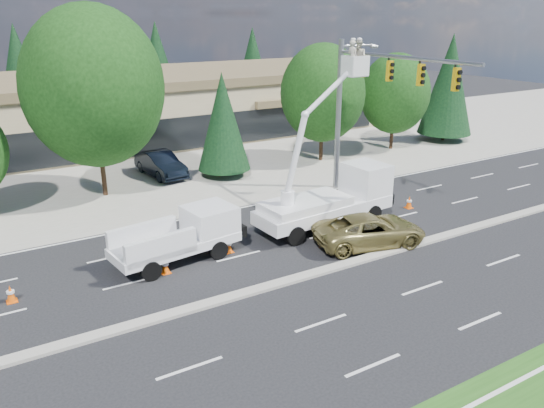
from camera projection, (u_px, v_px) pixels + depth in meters
ground at (275, 286)px, 21.45m from camera, size 140.00×140.00×0.00m
concrete_apron at (130, 168)px, 37.64m from camera, size 140.00×22.00×0.01m
road_median at (275, 284)px, 21.43m from camera, size 120.00×0.55×0.12m
strip_mall at (93, 108)px, 44.75m from camera, size 50.40×15.40×5.50m
tree_front_d at (94, 87)px, 29.96m from camera, size 7.95×7.95×11.04m
tree_front_e at (223, 122)px, 34.73m from camera, size 3.50×3.50×6.90m
tree_front_f at (323, 93)px, 38.14m from camera, size 6.13×6.13×8.50m
tree_front_g at (395, 94)px, 41.67m from camera, size 5.46×5.46×7.58m
tree_front_h at (449, 84)px, 44.43m from camera, size 4.51×4.51×8.90m
tree_back_b at (19, 70)px, 51.79m from camera, size 4.86×4.86×9.58m
tree_back_c at (157, 63)px, 58.49m from camera, size 4.89×4.89×9.64m
tree_back_d at (253, 62)px, 64.37m from camera, size 4.50×4.50×8.88m
signal_mast at (363, 95)px, 29.91m from camera, size 2.76×10.16×9.00m
utility_pickup at (184, 240)px, 23.56m from camera, size 5.88×2.81×2.17m
bucket_truck at (335, 188)px, 27.15m from camera, size 7.73×2.93×9.30m
traffic_cone_a at (11, 294)px, 20.16m from camera, size 0.40×0.40×0.70m
traffic_cone_b at (165, 266)px, 22.40m from camera, size 0.40×0.40×0.70m
traffic_cone_c at (229, 245)px, 24.36m from camera, size 0.40×0.40×0.70m
traffic_cone_d at (347, 222)px, 27.05m from camera, size 0.40×0.40×0.70m
traffic_cone_e at (409, 202)px, 29.91m from camera, size 0.40×0.40×0.70m
minivan at (370, 230)px, 25.04m from camera, size 5.77×3.64×1.48m
parked_car_east at (161, 164)px, 35.72m from camera, size 2.27×5.14×1.64m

